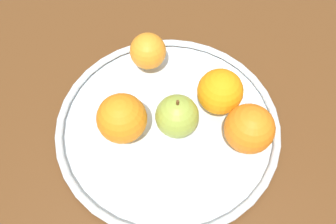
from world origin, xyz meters
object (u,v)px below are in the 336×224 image
(fruit_bowl, at_px, (168,124))
(orange_front_right, at_px, (122,118))
(orange_center, at_px, (249,129))
(orange_front_left, at_px, (148,51))
(orange_back_right, at_px, (220,92))
(apple, at_px, (176,117))

(fruit_bowl, height_order, orange_front_right, orange_front_right)
(fruit_bowl, bearing_deg, orange_center, -69.65)
(orange_front_right, bearing_deg, orange_front_left, 22.19)
(orange_front_left, bearing_deg, orange_back_right, -90.89)
(fruit_bowl, height_order, orange_back_right, orange_back_right)
(fruit_bowl, bearing_deg, orange_back_right, -31.55)
(orange_center, bearing_deg, orange_front_right, 120.98)
(orange_back_right, height_order, orange_front_right, orange_front_right)
(orange_center, bearing_deg, fruit_bowl, 110.35)
(fruit_bowl, xyz_separation_m, orange_front_left, (0.08, 0.10, 0.04))
(fruit_bowl, xyz_separation_m, orange_front_right, (-0.06, 0.05, 0.05))
(apple, bearing_deg, fruit_bowl, 83.66)
(apple, bearing_deg, orange_front_left, 55.68)
(orange_front_right, height_order, orange_center, orange_front_right)
(orange_front_left, bearing_deg, fruit_bowl, -127.97)
(orange_front_right, bearing_deg, apple, -50.16)
(orange_front_right, distance_m, orange_center, 0.19)
(apple, xyz_separation_m, orange_front_right, (-0.05, 0.06, 0.00))
(apple, height_order, orange_front_right, orange_front_right)
(orange_front_left, relative_size, orange_back_right, 0.86)
(orange_front_left, height_order, orange_back_right, orange_back_right)
(fruit_bowl, distance_m, orange_center, 0.13)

